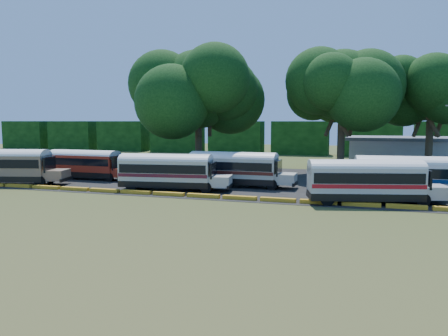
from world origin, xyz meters
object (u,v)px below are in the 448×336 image
(bus_white_red, at_px, (368,179))
(tree_west, at_px, (198,90))
(bus_red, at_px, (86,162))
(bus_beige, at_px, (6,164))
(bus_cream_west, at_px, (168,170))

(bus_white_red, xyz_separation_m, tree_west, (-18.47, 13.90, 7.79))
(bus_red, bearing_deg, tree_west, 42.47)
(bus_red, relative_size, bus_white_red, 0.91)
(bus_beige, xyz_separation_m, bus_cream_west, (16.23, 1.52, -0.14))
(bus_cream_west, distance_m, bus_white_red, 16.67)
(bus_beige, distance_m, bus_red, 7.57)
(bus_cream_west, height_order, bus_white_red, bus_white_red)
(bus_cream_west, distance_m, tree_west, 14.86)
(bus_beige, relative_size, bus_cream_west, 1.07)
(bus_cream_west, relative_size, tree_west, 0.71)
(bus_beige, distance_m, bus_white_red, 32.84)
(bus_red, relative_size, bus_cream_west, 0.93)
(bus_red, relative_size, tree_west, 0.66)
(bus_beige, bearing_deg, bus_cream_west, -9.29)
(bus_cream_west, relative_size, bus_white_red, 0.98)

